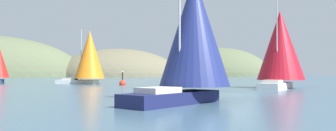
% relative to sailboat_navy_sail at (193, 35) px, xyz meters
% --- Properties ---
extents(ground_plane, '(360.00, 360.00, 0.00)m').
position_rel_sailboat_navy_sail_xyz_m(ground_plane, '(6.84, 5.43, -4.88)').
color(ground_plane, '#426075').
extents(headland_center, '(62.87, 44.00, 28.28)m').
position_rel_sailboat_navy_sail_xyz_m(headland_center, '(11.84, 140.43, -4.88)').
color(headland_center, '#6B664C').
rests_on(headland_center, ground_plane).
extents(headland_right, '(59.56, 44.00, 31.81)m').
position_rel_sailboat_navy_sail_xyz_m(headland_right, '(66.84, 140.43, -4.88)').
color(headland_right, '#5B6647').
rests_on(headland_right, ground_plane).
extents(sailboat_navy_sail, '(9.71, 8.34, 9.73)m').
position_rel_sailboat_navy_sail_xyz_m(sailboat_navy_sail, '(0.00, 0.00, 0.00)').
color(sailboat_navy_sail, '#191E4C').
rests_on(sailboat_navy_sail, ground_plane).
extents(sailboat_crimson_sail, '(10.32, 9.91, 12.25)m').
position_rel_sailboat_navy_sail_xyz_m(sailboat_crimson_sail, '(18.21, 15.43, 0.69)').
color(sailboat_crimson_sail, white).
rests_on(sailboat_crimson_sail, ground_plane).
extents(sailboat_orange_sail, '(9.82, 7.67, 10.14)m').
position_rel_sailboat_navy_sail_xyz_m(sailboat_orange_sail, '(-6.17, 38.66, 0.33)').
color(sailboat_orange_sail, white).
rests_on(sailboat_orange_sail, ground_plane).
extents(channel_buoy, '(1.10, 1.10, 2.64)m').
position_rel_sailboat_navy_sail_xyz_m(channel_buoy, '(-0.83, 32.17, -4.51)').
color(channel_buoy, red).
rests_on(channel_buoy, ground_plane).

